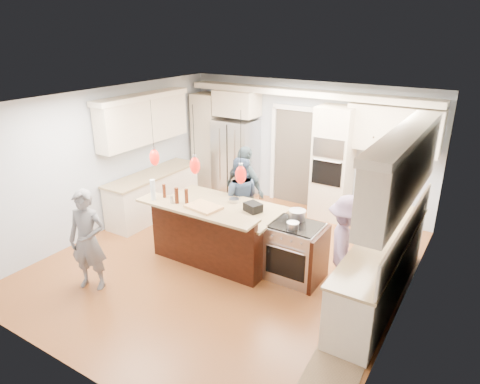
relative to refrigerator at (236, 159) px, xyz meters
The scene contains 23 objects.
ground_plane 3.19m from the refrigerator, 59.58° to the right, with size 6.00×6.00×0.00m, color #964F29.
room_shell 3.20m from the refrigerator, 59.58° to the right, with size 5.54×6.04×2.72m.
refrigerator is the anchor object (origin of this frame).
oven_column 2.31m from the refrigerator, ahead, with size 0.72×0.69×2.30m.
back_upper_cabinets 1.12m from the refrigerator, ahead, with size 5.30×0.61×2.54m.
right_counter_run 4.63m from the refrigerator, 30.36° to the right, with size 0.64×3.10×2.51m.
left_cabinets 2.05m from the refrigerator, 115.94° to the right, with size 0.64×2.30×2.51m.
kitchen_island 2.91m from the refrigerator, 63.12° to the right, with size 2.10×1.46×1.12m.
island_range 3.71m from the refrigerator, 42.59° to the right, with size 0.82×0.71×0.92m.
pendant_lights 3.53m from the refrigerator, 67.57° to the right, with size 1.75×0.15×1.03m.
person_bar_end 4.35m from the refrigerator, 87.51° to the right, with size 0.57×0.37×1.57m, color slate.
person_far_left 2.17m from the refrigerator, 55.82° to the right, with size 0.76×0.59×1.57m, color #314460.
person_far_right 1.85m from the refrigerator, 52.02° to the right, with size 0.99×0.41×1.68m, color #41545B.
person_range_side 4.29m from the refrigerator, 35.78° to the right, with size 1.00×0.57×1.55m, color #91769F.
floor_rug 5.83m from the refrigerator, 46.73° to the right, with size 0.61×0.89×0.01m, color #836547.
water_bottle 3.32m from the refrigerator, 81.05° to the right, with size 0.08×0.08×0.34m, color silver.
beer_bottle_a 3.15m from the refrigerator, 79.12° to the right, with size 0.06×0.06×0.22m, color #431B0C.
beer_bottle_b 3.32m from the refrigerator, 73.72° to the right, with size 0.06×0.06×0.26m, color #431B0C.
beer_bottle_c 3.27m from the refrigerator, 71.14° to the right, with size 0.06×0.06×0.24m, color #431B0C.
drink_can 3.32m from the refrigerator, 75.21° to the right, with size 0.06×0.06×0.11m, color #B7B7BC.
cutting_board 3.41m from the refrigerator, 65.73° to the right, with size 0.52×0.37×0.04m, color tan.
pot_large 3.50m from the refrigerator, 41.59° to the right, with size 0.27×0.27×0.16m, color #B7B7BC.
pot_small 3.76m from the refrigerator, 44.37° to the right, with size 0.19×0.19×0.09m, color #B7B7BC.
Camera 1 is at (3.51, -5.27, 3.72)m, focal length 32.00 mm.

